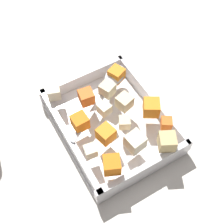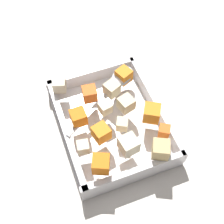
{
  "view_description": "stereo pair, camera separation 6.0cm",
  "coord_description": "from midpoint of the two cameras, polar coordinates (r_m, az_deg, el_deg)",
  "views": [
    {
      "loc": [
        0.29,
        -0.18,
        0.6
      ],
      "look_at": [
        -0.02,
        0.0,
        0.06
      ],
      "focal_mm": 49.07,
      "sensor_mm": 36.0,
      "label": 1
    },
    {
      "loc": [
        0.32,
        -0.12,
        0.6
      ],
      "look_at": [
        -0.02,
        0.0,
        0.06
      ],
      "focal_mm": 49.07,
      "sensor_mm": 36.0,
      "label": 2
    }
  ],
  "objects": [
    {
      "name": "potato_chunk_near_right",
      "position": [
        0.6,
        1.49,
        -5.77
      ],
      "size": [
        0.04,
        0.04,
        0.03
      ],
      "primitive_type": "cube",
      "rotation": [
        0.0,
        0.0,
        1.72
      ],
      "color": "beige",
      "rests_on": "baking_dish"
    },
    {
      "name": "carrot_chunk_near_left",
      "position": [
        0.71,
        -1.62,
        6.86
      ],
      "size": [
        0.04,
        0.04,
        0.03
      ],
      "primitive_type": "cube",
      "rotation": [
        0.0,
        0.0,
        0.4
      ],
      "color": "orange",
      "rests_on": "baking_dish"
    },
    {
      "name": "potato_chunk_far_left",
      "position": [
        0.68,
        -3.42,
        4.1
      ],
      "size": [
        0.04,
        0.04,
        0.03
      ],
      "primitive_type": "cube",
      "rotation": [
        0.0,
        0.0,
        5.13
      ],
      "color": "beige",
      "rests_on": "baking_dish"
    },
    {
      "name": "carrot_chunk_mid_right",
      "position": [
        0.64,
        7.44,
        -2.28
      ],
      "size": [
        0.03,
        0.03,
        0.02
      ],
      "primitive_type": "cube",
      "rotation": [
        0.0,
        0.0,
        5.71
      ],
      "color": "orange",
      "rests_on": "baking_dish"
    },
    {
      "name": "baking_dish",
      "position": [
        0.69,
        -2.51,
        -2.27
      ],
      "size": [
        0.28,
        0.22,
        0.05
      ],
      "color": "silver",
      "rests_on": "ground_plane"
    },
    {
      "name": "potato_chunk_heap_side",
      "position": [
        0.61,
        7.44,
        -5.69
      ],
      "size": [
        0.04,
        0.04,
        0.03
      ],
      "primitive_type": "cube",
      "rotation": [
        0.0,
        0.0,
        5.82
      ],
      "color": "tan",
      "rests_on": "baking_dish"
    },
    {
      "name": "carrot_chunk_heap_top",
      "position": [
        0.62,
        -3.97,
        -4.31
      ],
      "size": [
        0.04,
        0.04,
        0.03
      ],
      "primitive_type": "cube",
      "rotation": [
        0.0,
        0.0,
        0.24
      ],
      "color": "orange",
      "rests_on": "baking_dish"
    },
    {
      "name": "potato_chunk_corner_se",
      "position": [
        0.69,
        -13.25,
        3.46
      ],
      "size": [
        0.04,
        0.04,
        0.03
      ],
      "primitive_type": "cube",
      "rotation": [
        0.0,
        0.0,
        2.82
      ],
      "color": "beige",
      "rests_on": "baking_dish"
    },
    {
      "name": "carrot_chunk_near_spoon",
      "position": [
        0.64,
        -8.7,
        -2.02
      ],
      "size": [
        0.03,
        0.03,
        0.03
      ],
      "primitive_type": "cube",
      "rotation": [
        0.0,
        0.0,
        4.75
      ],
      "color": "orange",
      "rests_on": "baking_dish"
    },
    {
      "name": "potato_chunk_corner_ne",
      "position": [
        0.66,
        -0.29,
        1.72
      ],
      "size": [
        0.04,
        0.04,
        0.03
      ],
      "primitive_type": "cube",
      "rotation": [
        0.0,
        0.0,
        4.99
      ],
      "color": "beige",
      "rests_on": "baking_dish"
    },
    {
      "name": "potato_chunk_under_handle",
      "position": [
        0.65,
        -4.06,
        0.45
      ],
      "size": [
        0.03,
        0.03,
        0.02
      ],
      "primitive_type": "cube",
      "rotation": [
        0.0,
        0.0,
        3.35
      ],
      "color": "beige",
      "rests_on": "baking_dish"
    },
    {
      "name": "potato_chunk_far_right",
      "position": [
        0.63,
        -0.38,
        -2.18
      ],
      "size": [
        0.03,
        0.03,
        0.02
      ],
      "primitive_type": "cube",
      "rotation": [
        0.0,
        0.0,
        4.23
      ],
      "color": "beige",
      "rests_on": "baking_dish"
    },
    {
      "name": "ground_plane",
      "position": [
        0.69,
        -2.01,
        -4.26
      ],
      "size": [
        4.0,
        4.0,
        0.0
      ],
      "primitive_type": "plane",
      "color": "beige"
    },
    {
      "name": "carrot_chunk_corner_sw",
      "position": [
        0.58,
        -3.03,
        -10.01
      ],
      "size": [
        0.04,
        0.04,
        0.03
      ],
      "primitive_type": "cube",
      "rotation": [
        0.0,
        0.0,
        2.73
      ],
      "color": "orange",
      "rests_on": "baking_dish"
    },
    {
      "name": "carrot_chunk_back_center",
      "position": [
        0.67,
        -7.38,
        2.63
      ],
      "size": [
        0.03,
        0.03,
        0.03
      ],
      "primitive_type": "cube",
      "rotation": [
        0.0,
        0.0,
        6.16
      ],
      "color": "orange",
      "rests_on": "baking_dish"
    },
    {
      "name": "carrot_chunk_mid_left",
      "position": [
        0.65,
        4.7,
        0.65
      ],
      "size": [
        0.05,
        0.05,
        0.03
      ],
      "primitive_type": "cube",
      "rotation": [
        0.0,
        0.0,
        5.75
      ],
      "color": "orange",
      "rests_on": "baking_dish"
    },
    {
      "name": "serving_spoon",
      "position": [
        0.7,
        -2.45,
        5.82
      ],
      "size": [
        0.14,
        0.2,
        0.02
      ],
      "rotation": [
        0.0,
        0.0,
        5.28
      ],
      "color": "silver",
      "rests_on": "baking_dish"
    },
    {
      "name": "potato_chunk_front_center",
      "position": [
        0.61,
        -6.9,
        -7.41
      ],
      "size": [
        0.03,
        0.03,
        0.02
      ],
      "primitive_type": "cube",
      "rotation": [
        0.0,
        0.0,
        4.55
      ],
      "color": "beige",
      "rests_on": "baking_dish"
    }
  ]
}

